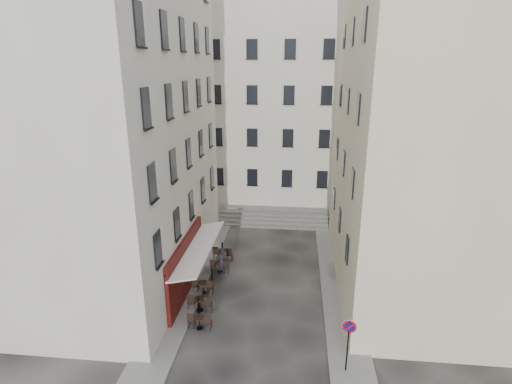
# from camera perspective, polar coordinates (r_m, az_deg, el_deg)

# --- Properties ---
(ground) EXTENTS (90.00, 90.00, 0.00)m
(ground) POSITION_cam_1_polar(r_m,az_deg,el_deg) (23.19, 0.58, -16.06)
(ground) COLOR black
(ground) RESTS_ON ground
(sidewalk_left) EXTENTS (2.00, 22.00, 0.12)m
(sidewalk_left) POSITION_cam_1_polar(r_m,az_deg,el_deg) (27.23, -8.24, -10.55)
(sidewalk_left) COLOR slate
(sidewalk_left) RESTS_ON ground
(sidewalk_right) EXTENTS (2.00, 18.00, 0.12)m
(sidewalk_right) POSITION_cam_1_polar(r_m,az_deg,el_deg) (25.78, 11.48, -12.50)
(sidewalk_right) COLOR slate
(sidewalk_right) RESTS_ON ground
(building_left) EXTENTS (12.20, 16.20, 20.60)m
(building_left) POSITION_cam_1_polar(r_m,az_deg,el_deg) (25.45, -23.33, 10.52)
(building_left) COLOR beige
(building_left) RESTS_ON ground
(building_right) EXTENTS (12.20, 14.20, 18.60)m
(building_right) POSITION_cam_1_polar(r_m,az_deg,el_deg) (24.53, 26.96, 7.44)
(building_right) COLOR beige
(building_right) RESTS_ON ground
(building_back) EXTENTS (18.20, 10.20, 18.60)m
(building_back) POSITION_cam_1_polar(r_m,az_deg,el_deg) (38.41, 1.83, 12.50)
(building_back) COLOR beige
(building_back) RESTS_ON ground
(cafe_storefront) EXTENTS (1.74, 7.30, 3.50)m
(cafe_storefront) POSITION_cam_1_polar(r_m,az_deg,el_deg) (23.79, -9.75, -10.13)
(cafe_storefront) COLOR #410909
(cafe_storefront) RESTS_ON ground
(stone_steps) EXTENTS (9.00, 3.15, 0.80)m
(stone_steps) POSITION_cam_1_polar(r_m,az_deg,el_deg) (34.16, 2.57, -3.64)
(stone_steps) COLOR #63615E
(stone_steps) RESTS_ON ground
(bollard_near) EXTENTS (0.12, 0.12, 0.98)m
(bollard_near) POSITION_cam_1_polar(r_m,az_deg,el_deg) (22.57, -8.24, -15.73)
(bollard_near) COLOR black
(bollard_near) RESTS_ON ground
(bollard_mid) EXTENTS (0.12, 0.12, 0.98)m
(bollard_mid) POSITION_cam_1_polar(r_m,az_deg,el_deg) (25.47, -6.32, -11.42)
(bollard_mid) COLOR black
(bollard_mid) RESTS_ON ground
(bollard_far) EXTENTS (0.12, 0.12, 0.98)m
(bollard_far) POSITION_cam_1_polar(r_m,az_deg,el_deg) (28.50, -4.85, -8.00)
(bollard_far) COLOR black
(bollard_far) RESTS_ON ground
(no_parking_sign) EXTENTS (0.61, 0.14, 2.68)m
(no_parking_sign) POSITION_cam_1_polar(r_m,az_deg,el_deg) (18.48, 13.07, -19.43)
(no_parking_sign) COLOR black
(no_parking_sign) RESTS_ON ground
(bistro_table_a) EXTENTS (1.26, 0.59, 0.88)m
(bistro_table_a) POSITION_cam_1_polar(r_m,az_deg,el_deg) (21.54, -8.05, -17.79)
(bistro_table_a) COLOR black
(bistro_table_a) RESTS_ON ground
(bistro_table_b) EXTENTS (1.38, 0.65, 0.97)m
(bistro_table_b) POSITION_cam_1_polar(r_m,az_deg,el_deg) (22.81, -8.00, -15.41)
(bistro_table_b) COLOR black
(bistro_table_b) RESTS_ON ground
(bistro_table_c) EXTENTS (1.27, 0.60, 0.90)m
(bistro_table_c) POSITION_cam_1_polar(r_m,az_deg,el_deg) (24.32, -7.55, -13.19)
(bistro_table_c) COLOR black
(bistro_table_c) RESTS_ON ground
(bistro_table_d) EXTENTS (1.24, 0.58, 0.87)m
(bistro_table_d) POSITION_cam_1_polar(r_m,az_deg,el_deg) (26.37, -5.20, -10.48)
(bistro_table_d) COLOR black
(bistro_table_d) RESTS_ON ground
(bistro_table_e) EXTENTS (1.38, 0.65, 0.97)m
(bistro_table_e) POSITION_cam_1_polar(r_m,az_deg,el_deg) (27.82, -4.76, -8.76)
(bistro_table_e) COLOR black
(bistro_table_e) RESTS_ON ground
(pedestrian) EXTENTS (0.75, 0.70, 1.72)m
(pedestrian) POSITION_cam_1_polar(r_m,az_deg,el_deg) (25.99, -4.93, -9.89)
(pedestrian) COLOR black
(pedestrian) RESTS_ON ground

